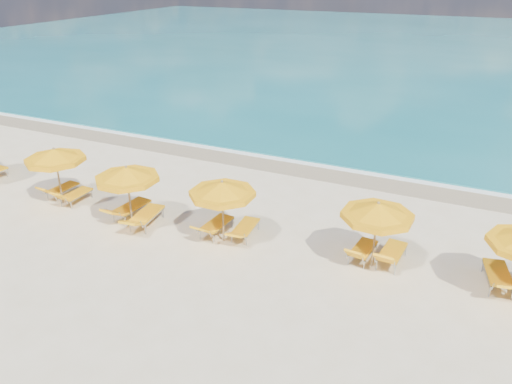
% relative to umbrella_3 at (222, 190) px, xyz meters
% --- Properties ---
extents(ground_plane, '(120.00, 120.00, 0.00)m').
position_rel_umbrella_3_xyz_m(ground_plane, '(0.41, 0.22, -1.92)').
color(ground_plane, beige).
extents(ocean, '(120.00, 80.00, 0.30)m').
position_rel_umbrella_3_xyz_m(ocean, '(0.41, 48.22, -1.92)').
color(ocean, '#13666E').
rests_on(ocean, ground).
extents(wet_sand_band, '(120.00, 2.60, 0.01)m').
position_rel_umbrella_3_xyz_m(wet_sand_band, '(0.41, 7.62, -1.92)').
color(wet_sand_band, tan).
rests_on(wet_sand_band, ground).
extents(foam_line, '(120.00, 1.20, 0.03)m').
position_rel_umbrella_3_xyz_m(foam_line, '(0.41, 8.42, -1.92)').
color(foam_line, white).
rests_on(foam_line, ground).
extents(whitecap_near, '(14.00, 0.36, 0.05)m').
position_rel_umbrella_3_xyz_m(whitecap_near, '(-5.59, 17.22, -1.92)').
color(whitecap_near, white).
rests_on(whitecap_near, ground).
extents(whitecap_far, '(18.00, 0.30, 0.05)m').
position_rel_umbrella_3_xyz_m(whitecap_far, '(8.41, 24.22, -1.92)').
color(whitecap_far, white).
rests_on(whitecap_far, ground).
extents(umbrella_1, '(2.59, 2.59, 2.31)m').
position_rel_umbrella_3_xyz_m(umbrella_1, '(-7.20, -0.05, 0.05)').
color(umbrella_1, '#977A4B').
rests_on(umbrella_1, ground).
extents(umbrella_2, '(2.93, 2.93, 2.29)m').
position_rel_umbrella_3_xyz_m(umbrella_2, '(-3.56, -0.36, 0.04)').
color(umbrella_2, '#977A4B').
rests_on(umbrella_2, ground).
extents(umbrella_3, '(2.89, 2.89, 2.25)m').
position_rel_umbrella_3_xyz_m(umbrella_3, '(0.00, 0.00, 0.00)').
color(umbrella_3, '#977A4B').
rests_on(umbrella_3, ground).
extents(umbrella_4, '(2.81, 2.81, 2.24)m').
position_rel_umbrella_3_xyz_m(umbrella_4, '(4.93, 0.58, -0.01)').
color(umbrella_4, '#977A4B').
rests_on(umbrella_4, ground).
extents(lounger_1_left, '(0.65, 1.75, 0.79)m').
position_rel_umbrella_3_xyz_m(lounger_1_left, '(-7.63, 0.38, -1.70)').
color(lounger_1_left, '#A5A8AD').
rests_on(lounger_1_left, ground).
extents(lounger_1_right, '(0.60, 1.69, 0.82)m').
position_rel_umbrella_3_xyz_m(lounger_1_right, '(-6.72, 0.17, -1.70)').
color(lounger_1_right, '#A5A8AD').
rests_on(lounger_1_right, ground).
extents(lounger_2_left, '(0.82, 2.07, 0.80)m').
position_rel_umbrella_3_xyz_m(lounger_2_left, '(-3.97, 0.10, -1.68)').
color(lounger_2_left, '#A5A8AD').
rests_on(lounger_2_left, ground).
extents(lounger_2_right, '(0.92, 2.17, 0.76)m').
position_rel_umbrella_3_xyz_m(lounger_2_right, '(-3.06, -0.18, -1.67)').
color(lounger_2_right, '#A5A8AD').
rests_on(lounger_2_right, ground).
extents(lounger_3_left, '(0.73, 1.91, 0.79)m').
position_rel_umbrella_3_xyz_m(lounger_3_left, '(-0.47, 0.28, -1.69)').
color(lounger_3_left, '#A5A8AD').
rests_on(lounger_3_left, ground).
extents(lounger_3_right, '(0.74, 1.89, 0.67)m').
position_rel_umbrella_3_xyz_m(lounger_3_right, '(0.54, 0.56, -1.70)').
color(lounger_3_right, '#A5A8AD').
rests_on(lounger_3_right, ground).
extents(lounger_4_left, '(0.75, 1.75, 0.81)m').
position_rel_umbrella_3_xyz_m(lounger_4_left, '(4.55, 0.85, -1.70)').
color(lounger_4_left, '#A5A8AD').
rests_on(lounger_4_left, ground).
extents(lounger_4_right, '(0.78, 1.93, 0.89)m').
position_rel_umbrella_3_xyz_m(lounger_4_right, '(5.44, 0.97, -1.68)').
color(lounger_4_right, '#A5A8AD').
rests_on(lounger_4_right, ground).
extents(lounger_5_left, '(1.02, 2.08, 0.80)m').
position_rel_umbrella_3_xyz_m(lounger_5_left, '(8.49, 1.05, -1.68)').
color(lounger_5_left, '#A5A8AD').
rests_on(lounger_5_left, ground).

